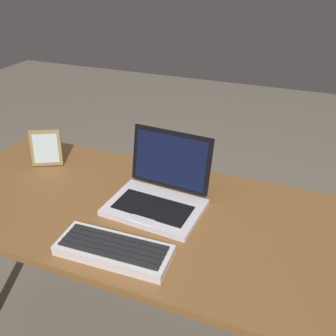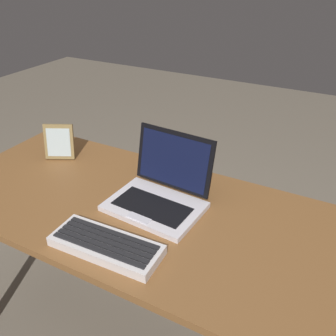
# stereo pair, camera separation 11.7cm
# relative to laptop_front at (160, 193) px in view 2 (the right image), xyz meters

# --- Properties ---
(desk) EXTENTS (1.47, 0.66, 0.75)m
(desk) POSITION_rel_laptop_front_xyz_m (-0.07, -0.05, -0.14)
(desk) COLOR brown
(desk) RESTS_ON ground
(laptop_front) EXTENTS (0.33, 0.28, 0.23)m
(laptop_front) POSITION_rel_laptop_front_xyz_m (0.00, 0.00, 0.00)
(laptop_front) COLOR silver
(laptop_front) RESTS_ON desk
(external_keyboard) EXTENTS (0.34, 0.14, 0.03)m
(external_keyboard) POSITION_rel_laptop_front_xyz_m (-0.03, -0.28, -0.03)
(external_keyboard) COLOR silver
(external_keyboard) RESTS_ON desk
(photo_frame) EXTENTS (0.13, 0.09, 0.15)m
(photo_frame) POSITION_rel_laptop_front_xyz_m (-0.54, 0.09, 0.03)
(photo_frame) COLOR olive
(photo_frame) RESTS_ON desk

